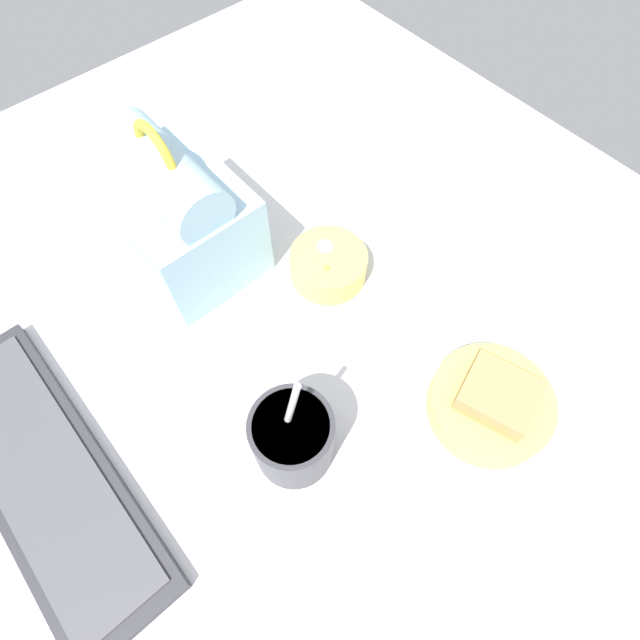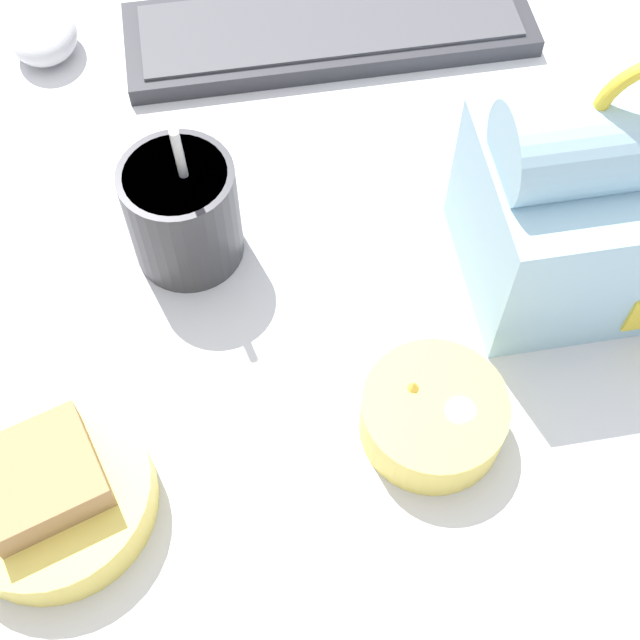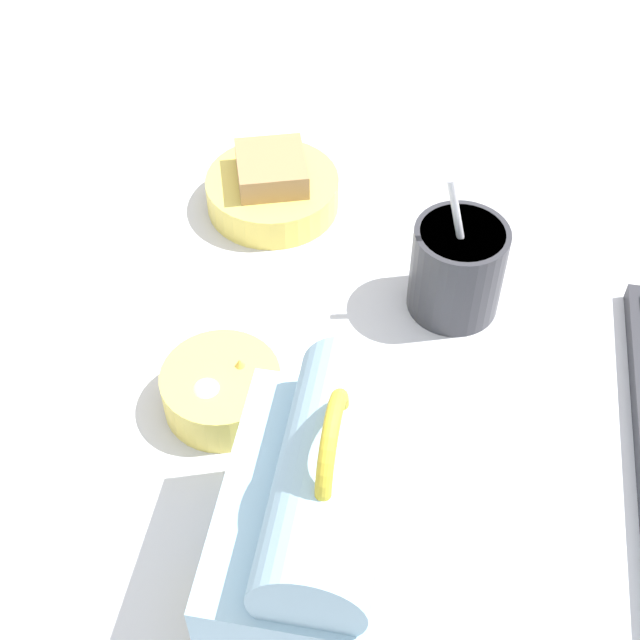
{
  "view_description": "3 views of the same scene",
  "coord_description": "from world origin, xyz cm",
  "px_view_note": "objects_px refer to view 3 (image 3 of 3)",
  "views": [
    {
      "loc": [
        -19.36,
        19.65,
        58.52
      ],
      "look_at": [
        2.21,
        0.97,
        7.0
      ],
      "focal_mm": 28.0,
      "sensor_mm": 36.0,
      "label": 1
    },
    {
      "loc": [
        -3.1,
        -30.66,
        61.32
      ],
      "look_at": [
        2.21,
        0.97,
        7.0
      ],
      "focal_mm": 50.0,
      "sensor_mm": 36.0,
      "label": 2
    },
    {
      "loc": [
        53.33,
        10.06,
        64.95
      ],
      "look_at": [
        2.21,
        0.97,
        7.0
      ],
      "focal_mm": 50.0,
      "sensor_mm": 36.0,
      "label": 3
    }
  ],
  "objects_px": {
    "soup_cup": "(457,267)",
    "bento_bowl_sandwich": "(272,188)",
    "lunch_bag": "(331,531)",
    "bento_bowl_snacks": "(222,389)"
  },
  "relations": [
    {
      "from": "lunch_bag",
      "to": "bento_bowl_snacks",
      "type": "distance_m",
      "value": 0.2
    },
    {
      "from": "bento_bowl_sandwich",
      "to": "bento_bowl_snacks",
      "type": "relative_size",
      "value": 1.36
    },
    {
      "from": "lunch_bag",
      "to": "bento_bowl_sandwich",
      "type": "bearing_deg",
      "value": -162.34
    },
    {
      "from": "soup_cup",
      "to": "bento_bowl_sandwich",
      "type": "relative_size",
      "value": 1.11
    },
    {
      "from": "soup_cup",
      "to": "bento_bowl_snacks",
      "type": "bearing_deg",
      "value": -50.17
    },
    {
      "from": "lunch_bag",
      "to": "soup_cup",
      "type": "bearing_deg",
      "value": 167.54
    },
    {
      "from": "bento_bowl_sandwich",
      "to": "soup_cup",
      "type": "bearing_deg",
      "value": 61.06
    },
    {
      "from": "soup_cup",
      "to": "bento_bowl_snacks",
      "type": "xyz_separation_m",
      "value": [
        0.16,
        -0.19,
        -0.03
      ]
    },
    {
      "from": "bento_bowl_sandwich",
      "to": "lunch_bag",
      "type": "bearing_deg",
      "value": 17.66
    },
    {
      "from": "bento_bowl_sandwich",
      "to": "bento_bowl_snacks",
      "type": "distance_m",
      "value": 0.27
    }
  ]
}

